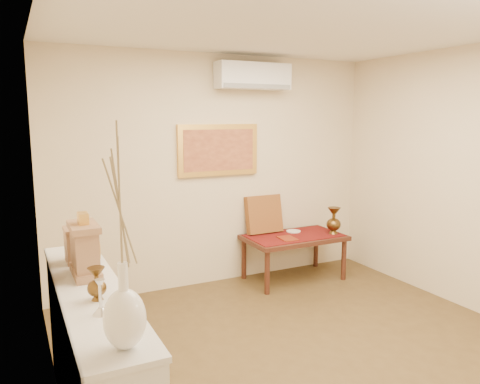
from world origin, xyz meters
TOP-DOWN VIEW (x-y plane):
  - floor at (0.00, 0.00)m, footprint 4.50×4.50m
  - ceiling at (0.00, 0.00)m, footprint 4.50×4.50m
  - wall_back at (0.00, 2.25)m, footprint 4.00×0.02m
  - wall_left at (-2.00, 0.00)m, footprint 0.02×4.50m
  - white_vase at (-1.80, -0.85)m, footprint 0.19×0.19m
  - candlestick at (-1.83, -0.43)m, footprint 0.09×0.09m
  - brass_urn_small at (-1.82, -0.23)m, footprint 0.11×0.11m
  - table_cloth at (0.85, 1.88)m, footprint 1.14×0.59m
  - brass_urn_tall at (1.33, 1.73)m, footprint 0.18×0.18m
  - plate at (0.94, 2.03)m, footprint 0.18×0.18m
  - menu at (0.68, 1.76)m, footprint 0.20×0.26m
  - cushion at (0.58, 2.16)m, footprint 0.47×0.19m
  - display_ledge at (-1.82, 0.00)m, footprint 0.37×2.02m
  - mantel_clock at (-1.81, 0.22)m, footprint 0.17×0.36m
  - wooden_chest at (-1.82, 0.55)m, footprint 0.16×0.21m
  - low_table at (0.85, 1.88)m, footprint 1.20×0.70m
  - painting at (0.00, 2.22)m, footprint 1.00×0.06m
  - ac_unit at (0.40, 2.12)m, footprint 0.90×0.25m

SIDE VIEW (x-z plane):
  - floor at x=0.00m, z-range 0.00..0.00m
  - low_table at x=0.85m, z-range 0.21..0.76m
  - display_ledge at x=-1.82m, z-range 0.00..0.98m
  - table_cloth at x=0.85m, z-range 0.55..0.56m
  - plate at x=0.94m, z-range 0.56..0.57m
  - menu at x=0.68m, z-range 0.56..0.57m
  - brass_urn_tall at x=1.33m, z-range 0.56..0.96m
  - cushion at x=0.58m, z-range 0.55..1.03m
  - candlestick at x=-1.83m, z-range 0.98..1.17m
  - brass_urn_small at x=-1.82m, z-range 0.98..1.22m
  - wooden_chest at x=-1.82m, z-range 0.98..1.22m
  - mantel_clock at x=-1.81m, z-range 0.95..1.36m
  - wall_back at x=0.00m, z-range 0.00..2.70m
  - wall_left at x=-2.00m, z-range 0.00..2.70m
  - white_vase at x=-1.80m, z-range 0.98..1.97m
  - painting at x=0.00m, z-range 1.30..1.90m
  - ac_unit at x=0.40m, z-range 2.30..2.60m
  - ceiling at x=0.00m, z-range 2.70..2.70m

